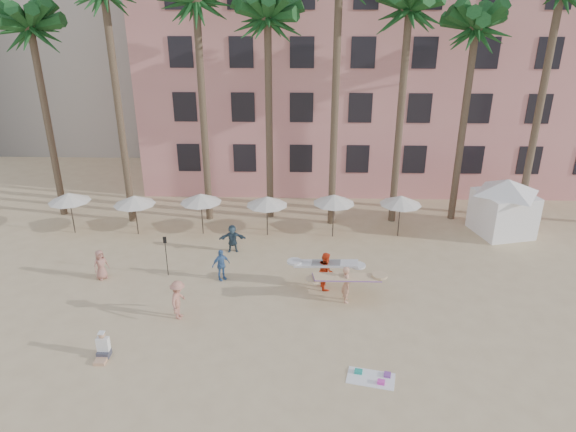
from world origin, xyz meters
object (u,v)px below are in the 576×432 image
Objects in this scene: pink_hotel at (378,73)px; carrier_yellow at (347,282)px; cabana at (505,202)px; carrier_white at (326,269)px.

pink_hotel is 22.38m from carrier_yellow.
pink_hotel is at bearing 79.86° from carrier_yellow.
cabana is at bearing 38.83° from carrier_yellow.
pink_hotel is 6.40× the size of cabana.
pink_hotel is 10.70× the size of carrier_yellow.
cabana is at bearing -63.29° from pink_hotel.
cabana is 13.09m from carrier_yellow.
carrier_yellow is at bearing -100.14° from pink_hotel.
cabana is 1.71× the size of carrier_white.
cabana is 13.12m from carrier_white.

